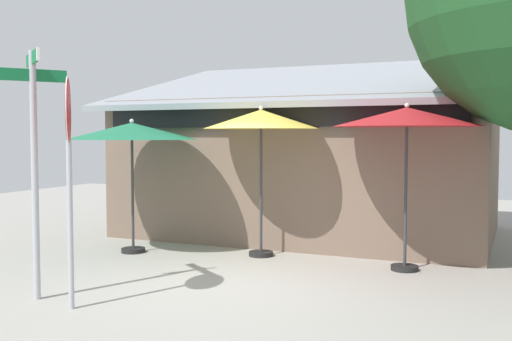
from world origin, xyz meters
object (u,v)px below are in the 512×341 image
(stop_sign, at_px, (69,145))
(patio_umbrella_forest_green_left, at_px, (132,132))
(patio_umbrella_crimson_right, at_px, (407,119))
(patio_umbrella_mustard_center, at_px, (261,121))
(street_sign_post, at_px, (34,150))

(stop_sign, bearing_deg, patio_umbrella_forest_green_left, 113.31)
(stop_sign, bearing_deg, patio_umbrella_crimson_right, 48.23)
(stop_sign, distance_m, patio_umbrella_mustard_center, 4.11)
(street_sign_post, distance_m, patio_umbrella_crimson_right, 5.60)
(patio_umbrella_forest_green_left, bearing_deg, stop_sign, -66.69)
(patio_umbrella_crimson_right, bearing_deg, patio_umbrella_forest_green_left, -173.92)
(patio_umbrella_forest_green_left, xyz_separation_m, patio_umbrella_mustard_center, (2.32, 0.65, 0.20))
(street_sign_post, xyz_separation_m, patio_umbrella_crimson_right, (4.18, 3.70, 0.45))
(street_sign_post, xyz_separation_m, stop_sign, (0.72, -0.17, 0.06))
(stop_sign, xyz_separation_m, patio_umbrella_mustard_center, (0.87, 3.99, 0.38))
(stop_sign, relative_size, patio_umbrella_forest_green_left, 1.17)
(street_sign_post, height_order, patio_umbrella_mustard_center, street_sign_post)
(street_sign_post, relative_size, patio_umbrella_crimson_right, 1.22)
(stop_sign, distance_m, patio_umbrella_forest_green_left, 3.65)
(patio_umbrella_forest_green_left, distance_m, patio_umbrella_crimson_right, 4.93)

